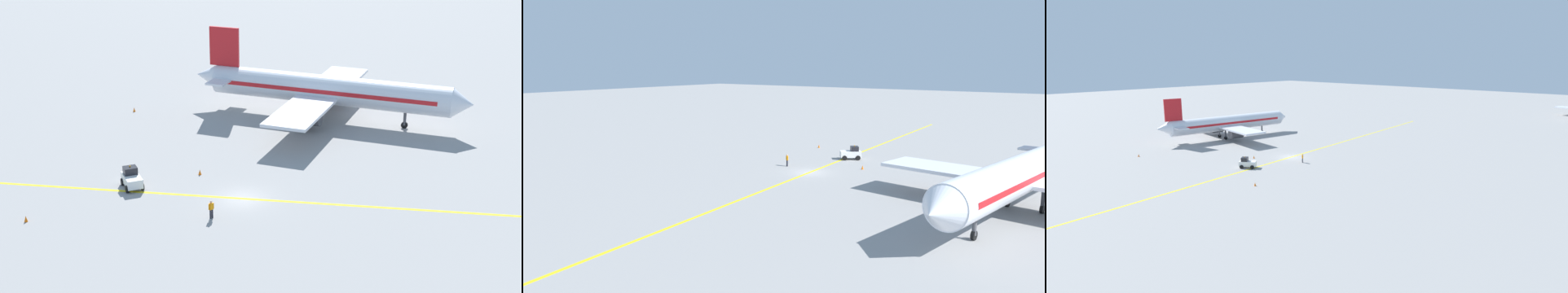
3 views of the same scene
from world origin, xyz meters
The scene contains 8 objects.
ground_plane centered at (0.00, 0.00, 0.00)m, with size 400.00×400.00×0.00m, color gray.
apron_yellow_centreline centered at (0.00, 0.00, 0.00)m, with size 0.40×120.00×0.01m, color yellow.
airplane_at_gate centered at (-25.81, 3.72, 3.71)m, with size 28.45×35.51×10.60m.
baggage_tug_white centered at (-0.11, -11.14, 0.90)m, with size 3.30×3.00×2.11m.
ground_crew_worker centered at (4.67, -1.59, 0.91)m, with size 0.48×0.39×1.68m.
traffic_cone_near_nose centered at (-4.70, -5.72, 0.28)m, with size 0.32×0.32×0.55m, color orange.
traffic_cone_mid_apron centered at (-22.99, -20.58, 0.28)m, with size 0.32×0.32×0.55m, color orange.
traffic_cone_by_wingtip centered at (9.17, -17.17, 0.28)m, with size 0.32×0.32×0.55m, color orange.
Camera 3 is at (56.17, -56.30, 19.57)m, focal length 28.00 mm.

